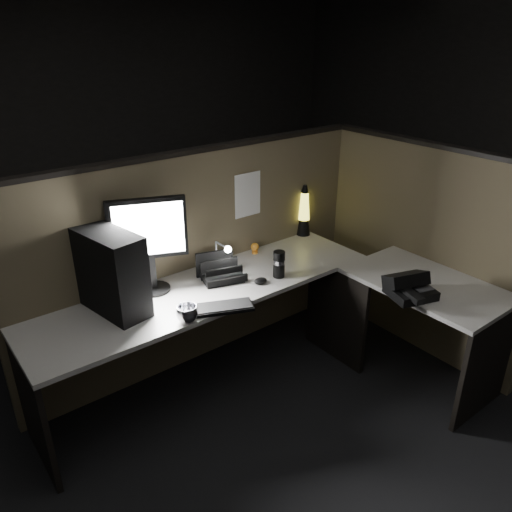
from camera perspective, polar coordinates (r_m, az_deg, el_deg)
floor at (r=3.26m, az=3.46°, el=-18.22°), size 6.00×6.00×0.00m
room_shell at (r=2.46m, az=4.43°, el=10.49°), size 6.00×6.00×6.00m
partition_back at (r=3.47m, az=-6.37°, el=-0.52°), size 2.66×0.06×1.50m
partition_right at (r=3.78m, az=18.11°, el=0.56°), size 0.06×1.66×1.50m
desk at (r=3.16m, az=3.16°, el=-6.62°), size 2.60×1.60×0.73m
pc_tower at (r=2.91m, az=-16.26°, el=-1.77°), size 0.29×0.49×0.48m
monitor at (r=3.03m, az=-12.18°, el=2.21°), size 0.44×0.22×0.59m
keyboard at (r=2.91m, az=-4.45°, el=-5.98°), size 0.43×0.29×0.02m
mouse at (r=3.18m, az=0.50°, el=-2.84°), size 0.09×0.07×0.03m
clip_lamp at (r=3.23m, az=-3.88°, el=-0.08°), size 0.05×0.19×0.24m
organizer at (r=3.24m, az=-4.12°, el=-1.85°), size 0.30×0.28×0.19m
lava_lamp at (r=3.89m, az=5.51°, el=4.76°), size 0.11×0.11×0.40m
travel_mug at (r=3.24m, az=2.64°, el=-0.94°), size 0.08×0.08×0.18m
steel_mug at (r=2.80m, az=-7.87°, el=-6.55°), size 0.16×0.16×0.10m
figurine at (r=3.58m, az=-0.13°, el=1.05°), size 0.06×0.06×0.06m
pinned_paper at (r=3.49m, az=-0.96°, el=7.00°), size 0.22×0.00×0.31m
desk_phone at (r=3.16m, az=17.06°, el=-3.40°), size 0.31×0.31×0.15m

